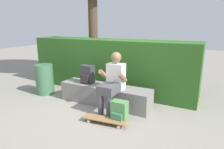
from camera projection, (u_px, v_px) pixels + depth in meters
name	position (u px, v px, depth m)	size (l,w,h in m)	color
ground_plane	(96.00, 110.00, 3.95)	(24.00, 24.00, 0.00)	gray
bench_main	(105.00, 95.00, 4.20)	(2.04, 0.48, 0.42)	slate
person_skater	(113.00, 81.00, 3.78)	(0.49, 0.62, 1.17)	white
skateboard_near_person	(105.00, 120.00, 3.38)	(0.82, 0.29, 0.09)	olive
backpack_on_bench	(87.00, 75.00, 4.29)	(0.28, 0.23, 0.40)	#333338
backpack_on_ground	(119.00, 112.00, 3.40)	(0.28, 0.23, 0.40)	#51894C
hedge_row	(110.00, 65.00, 5.06)	(4.39, 0.79, 1.33)	#2B5B1F
trash_bin	(45.00, 79.00, 4.82)	(0.43, 0.43, 0.74)	#3D6B47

